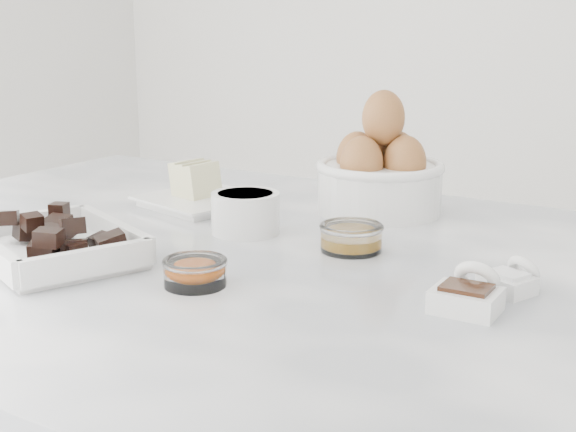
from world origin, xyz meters
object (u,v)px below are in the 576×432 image
at_px(zest_bowl, 195,271).
at_px(sugar_ramekin, 245,211).
at_px(egg_bowl, 380,173).
at_px(honey_bowl, 351,237).
at_px(salt_spoon, 511,280).
at_px(butter_plate, 200,192).
at_px(vanilla_spoon, 469,294).
at_px(chocolate_dish, 55,240).

bearing_deg(zest_bowl, sugar_ramekin, 110.54).
bearing_deg(egg_bowl, honey_bowl, -73.96).
xyz_separation_m(zest_bowl, salt_spoon, (0.27, 0.15, -0.00)).
height_order(butter_plate, vanilla_spoon, butter_plate).
distance_m(sugar_ramekin, vanilla_spoon, 0.35).
xyz_separation_m(sugar_ramekin, honey_bowl, (0.15, -0.00, -0.01)).
distance_m(zest_bowl, salt_spoon, 0.31).
height_order(butter_plate, honey_bowl, butter_plate).
distance_m(honey_bowl, vanilla_spoon, 0.21).
xyz_separation_m(butter_plate, vanilla_spoon, (0.46, -0.20, -0.00)).
xyz_separation_m(chocolate_dish, sugar_ramekin, (0.11, 0.20, 0.01)).
bearing_deg(sugar_ramekin, vanilla_spoon, -18.96).
bearing_deg(butter_plate, egg_bowl, 23.22).
bearing_deg(vanilla_spoon, egg_bowl, 128.06).
bearing_deg(egg_bowl, sugar_ramekin, -117.24).
relative_size(butter_plate, egg_bowl, 1.03).
distance_m(egg_bowl, salt_spoon, 0.34).
bearing_deg(butter_plate, chocolate_dish, -85.54).
relative_size(chocolate_dish, egg_bowl, 1.39).
bearing_deg(honey_bowl, vanilla_spoon, -31.81).
bearing_deg(chocolate_dish, salt_spoon, 19.27).
relative_size(sugar_ramekin, honey_bowl, 1.14).
distance_m(egg_bowl, honey_bowl, 0.20).
bearing_deg(butter_plate, honey_bowl, -16.85).
height_order(chocolate_dish, sugar_ramekin, chocolate_dish).
xyz_separation_m(egg_bowl, salt_spoon, (0.25, -0.23, -0.04)).
height_order(sugar_ramekin, salt_spoon, sugar_ramekin).
xyz_separation_m(vanilla_spoon, salt_spoon, (0.02, 0.07, -0.00)).
bearing_deg(vanilla_spoon, chocolate_dish, -168.29).
relative_size(chocolate_dish, zest_bowl, 3.67).
bearing_deg(chocolate_dish, sugar_ramekin, 60.74).
bearing_deg(chocolate_dish, butter_plate, 94.46).
relative_size(egg_bowl, salt_spoon, 2.54).
height_order(honey_bowl, zest_bowl, honey_bowl).
distance_m(chocolate_dish, salt_spoon, 0.49).
relative_size(butter_plate, salt_spoon, 2.61).
bearing_deg(zest_bowl, salt_spoon, 28.61).
distance_m(honey_bowl, salt_spoon, 0.20).
height_order(chocolate_dish, egg_bowl, egg_bowl).
xyz_separation_m(chocolate_dish, vanilla_spoon, (0.44, 0.09, -0.01)).
distance_m(sugar_ramekin, egg_bowl, 0.21).
distance_m(chocolate_dish, egg_bowl, 0.44).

